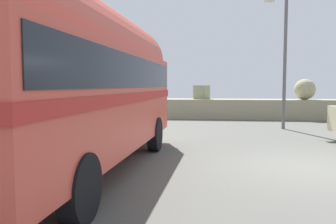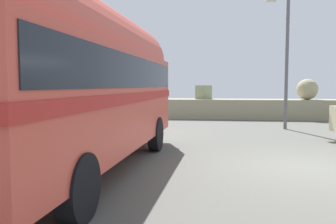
{
  "view_description": "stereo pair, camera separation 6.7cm",
  "coord_description": "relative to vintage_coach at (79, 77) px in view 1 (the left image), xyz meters",
  "views": [
    {
      "loc": [
        -2.32,
        -7.96,
        1.88
      ],
      "look_at": [
        -3.17,
        -0.63,
        1.31
      ],
      "focal_mm": 36.9,
      "sensor_mm": 36.0,
      "label": 1
    },
    {
      "loc": [
        -2.25,
        -7.95,
        1.88
      ],
      "look_at": [
        -3.17,
        -0.63,
        1.31
      ],
      "focal_mm": 36.9,
      "sensor_mm": 36.0,
      "label": 2
    }
  ],
  "objects": [
    {
      "name": "lamp_post",
      "position": [
        5.83,
        8.24,
        1.22
      ],
      "size": [
        0.87,
        0.94,
        5.74
      ],
      "color": "#5B5B60",
      "rests_on": "ground"
    },
    {
      "name": "breakwater",
      "position": [
        5.0,
        12.74,
        -1.35
      ],
      "size": [
        31.36,
        2.12,
        2.48
      ],
      "color": "gray",
      "rests_on": "ground"
    },
    {
      "name": "ground",
      "position": [
        5.01,
        0.94,
        -2.04
      ],
      "size": [
        32.0,
        26.0,
        0.02
      ],
      "color": "#56564F"
    },
    {
      "name": "vintage_coach",
      "position": [
        0.0,
        0.0,
        0.0
      ],
      "size": [
        2.79,
        8.68,
        3.7
      ],
      "rotation": [
        0.0,
        0.0,
        -0.04
      ],
      "color": "black",
      "rests_on": "ground"
    }
  ]
}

